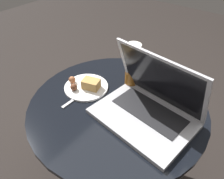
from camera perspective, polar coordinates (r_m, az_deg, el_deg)
ground_plane at (r=1.35m, az=1.03°, el=-21.30°), size 6.00×6.00×0.00m
table at (r=1.01m, az=1.31°, el=-9.46°), size 0.74×0.74×0.55m
laptop at (r=0.84m, az=9.58°, el=-4.18°), size 0.40×0.31×0.26m
beer_glass at (r=0.95m, az=5.38°, el=6.10°), size 0.06×0.06×0.21m
snack_plate at (r=0.99m, az=-6.78°, el=0.96°), size 0.20×0.20×0.05m
fork at (r=0.96m, az=-8.50°, el=-1.58°), size 0.03×0.17×0.00m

